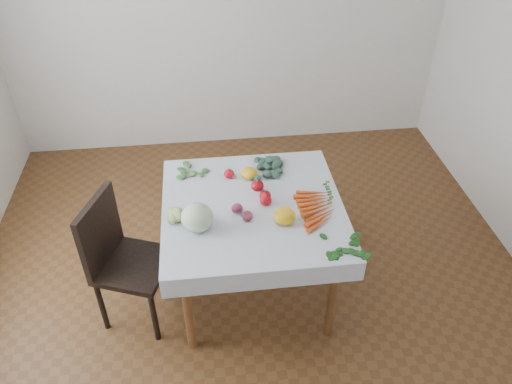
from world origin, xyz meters
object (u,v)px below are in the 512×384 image
at_px(table, 253,218).
at_px(carrot_bunch, 317,207).
at_px(heirloom_back, 249,173).
at_px(chair, 120,254).
at_px(cabbage, 197,218).

distance_m(table, carrot_bunch, 0.41).
relative_size(table, carrot_bunch, 2.51).
xyz_separation_m(table, heirloom_back, (0.01, 0.29, 0.14)).
height_order(chair, cabbage, chair).
bearing_deg(carrot_bunch, table, 167.81).
bearing_deg(chair, table, 6.64).
bearing_deg(heirloom_back, table, -92.07).
bearing_deg(heirloom_back, carrot_bunch, -44.90).
bearing_deg(carrot_bunch, cabbage, -173.11).
xyz_separation_m(cabbage, carrot_bunch, (0.73, 0.09, -0.07)).
xyz_separation_m(chair, cabbage, (0.50, -0.07, 0.31)).
xyz_separation_m(chair, heirloom_back, (0.86, 0.39, 0.26)).
height_order(cabbage, carrot_bunch, cabbage).
height_order(chair, carrot_bunch, chair).
relative_size(table, heirloom_back, 9.20).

